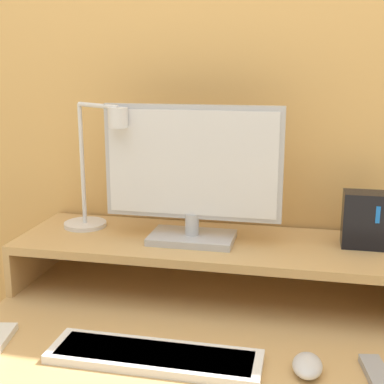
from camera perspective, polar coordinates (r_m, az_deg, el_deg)
wall_back at (r=1.53m, az=3.42°, el=9.56°), size 6.00×0.05×2.50m
monitor_shelf at (r=1.41m, az=1.99°, el=-6.03°), size 1.02×0.32×0.14m
monitor at (r=1.35m, az=0.02°, el=2.06°), size 0.46×0.14×0.35m
desk_lamp at (r=1.46m, az=-10.22°, el=1.72°), size 0.23×0.18×0.35m
router_dock at (r=1.41m, az=17.82°, el=-2.82°), size 0.10×0.07×0.14m
keyboard at (r=1.14m, az=-4.05°, el=-17.06°), size 0.44×0.12×0.02m
mouse at (r=1.12m, az=12.20°, el=-17.64°), size 0.06×0.09×0.03m
remote_secondary at (r=1.14m, az=19.26°, el=-18.15°), size 0.06×0.15×0.02m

